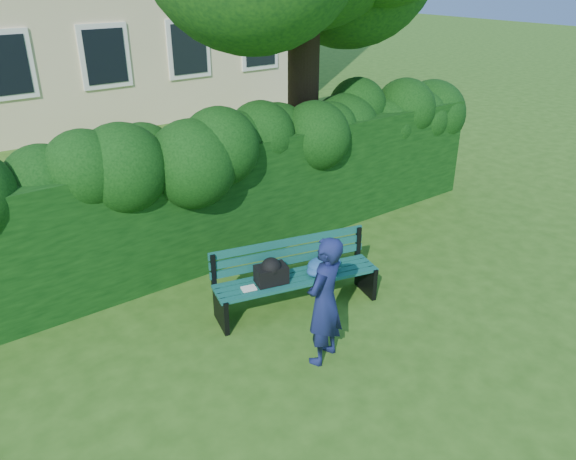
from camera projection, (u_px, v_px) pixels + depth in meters
ground at (316, 311)px, 7.36m from camera, size 80.00×80.00×0.00m
hedge at (225, 197)px, 8.56m from camera, size 10.00×1.00×1.80m
park_bench at (298, 273)px, 7.27m from camera, size 2.23×1.07×0.89m
man_reading at (324, 301)px, 6.16m from camera, size 0.66×0.54×1.54m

